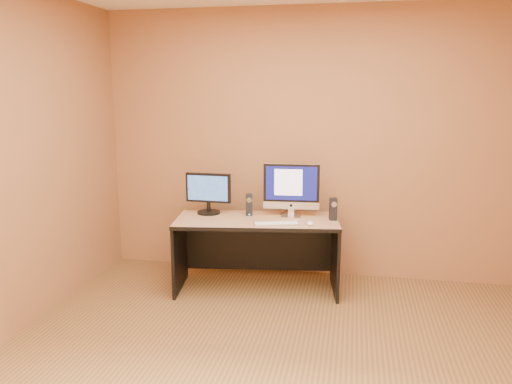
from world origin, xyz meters
TOP-DOWN VIEW (x-y plane):
  - floor at (0.00, 0.00)m, footprint 4.00×4.00m
  - walls at (0.00, 0.00)m, footprint 4.00×4.00m
  - desk at (-0.37, 1.44)m, footprint 1.53×0.84m
  - imac at (-0.08, 1.59)m, footprint 0.53×0.23m
  - second_monitor at (-0.86, 1.57)m, footprint 0.44×0.23m
  - speaker_left at (-0.47, 1.57)m, footprint 0.08×0.08m
  - speaker_right at (0.30, 1.54)m, footprint 0.08×0.08m
  - keyboard at (-0.17, 1.29)m, footprint 0.41×0.22m
  - mouse at (0.12, 1.33)m, footprint 0.07×0.10m
  - cable_a at (-0.09, 1.72)m, footprint 0.06×0.19m
  - cable_b at (-0.17, 1.72)m, footprint 0.05×0.16m

SIDE VIEW (x-z plane):
  - floor at x=0.00m, z-range 0.00..0.00m
  - desk at x=-0.37m, z-range 0.00..0.68m
  - cable_a at x=-0.09m, z-range 0.68..0.68m
  - cable_b at x=-0.17m, z-range 0.68..0.68m
  - keyboard at x=-0.17m, z-range 0.68..0.69m
  - mouse at x=0.12m, z-range 0.68..0.71m
  - speaker_left at x=-0.47m, z-range 0.68..0.88m
  - speaker_right at x=0.30m, z-range 0.68..0.88m
  - second_monitor at x=-0.86m, z-range 0.68..1.06m
  - imac at x=-0.08m, z-range 0.68..1.18m
  - walls at x=0.00m, z-range 0.00..2.60m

